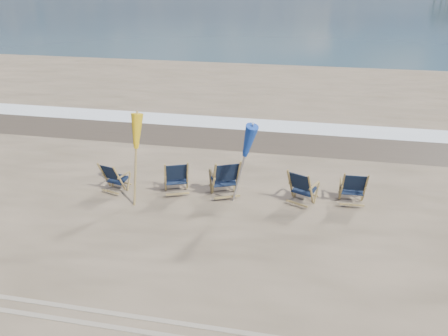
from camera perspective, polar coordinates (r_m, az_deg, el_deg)
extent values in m
cube|color=silver|center=(16.85, 4.05, 5.69)|extent=(200.00, 1.40, 0.01)
cube|color=#42362A|center=(15.45, 3.32, 3.93)|extent=(200.00, 2.60, 0.00)
cylinder|color=olive|center=(10.94, -11.51, 0.97)|extent=(0.06, 0.06, 2.30)
cone|color=gold|center=(10.69, -11.81, 4.28)|extent=(0.30, 0.30, 0.85)
cylinder|color=#A5A5AD|center=(10.48, 2.27, 0.55)|extent=(0.06, 0.06, 2.35)
cone|color=#163B99|center=(10.22, 2.34, 4.13)|extent=(0.30, 0.30, 0.85)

